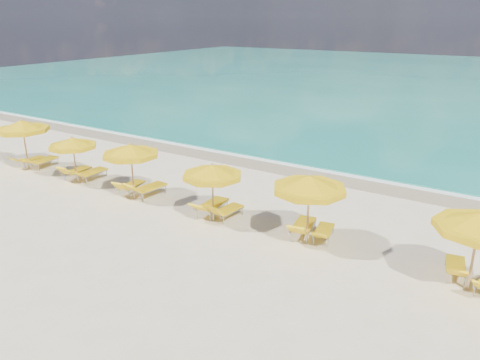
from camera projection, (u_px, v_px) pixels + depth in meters
The scene contains 22 objects.
ground_plane at pixel (219, 220), 18.15m from camera, with size 120.00×120.00×0.00m, color beige.
ocean at pixel (448, 81), 56.28m from camera, with size 120.00×80.00×0.30m, color #157765.
wet_sand_band at pixel (302, 170), 24.03m from camera, with size 120.00×2.60×0.01m, color tan.
foam_line at pixel (308, 166), 24.66m from camera, with size 120.00×1.20×0.03m, color white.
whitecap_near at pixel (284, 122), 34.71m from camera, with size 14.00×0.36×0.05m, color white.
umbrella_1 at pixel (22, 126), 23.45m from camera, with size 3.23×3.23×2.63m.
umbrella_2 at pixel (73, 143), 21.69m from camera, with size 2.91×2.91×2.23m.
umbrella_3 at pixel (131, 151), 19.80m from camera, with size 3.04×3.04×2.44m.
umbrella_4 at pixel (212, 172), 17.45m from camera, with size 2.59×2.59×2.33m.
umbrella_5 at pixel (310, 184), 15.57m from camera, with size 2.75×2.75×2.56m.
umbrella_6 at pixel (479, 223), 12.84m from camera, with size 2.75×2.75×2.49m.
lounger_1_left at pixel (31, 162), 24.66m from camera, with size 0.76×1.76×0.65m.
lounger_1_right at pixel (44, 163), 24.32m from camera, with size 0.83×2.01×0.80m.
lounger_2_left at pixel (77, 174), 22.77m from camera, with size 0.81×1.81×0.85m.
lounger_2_right at pixel (92, 175), 22.46m from camera, with size 0.70×1.97×0.83m.
lounger_3_left at pixel (131, 188), 20.83m from camera, with size 0.82×1.78×0.83m.
lounger_3_right at pixel (149, 191), 20.43m from camera, with size 0.85×2.00×0.89m.
lounger_4_left at pixel (212, 208), 18.60m from camera, with size 0.78×2.05×0.86m.
lounger_4_right at pixel (227, 213), 18.21m from camera, with size 0.74×1.73×0.83m.
lounger_5_left at pixel (303, 230), 16.76m from camera, with size 1.01×2.03×0.88m.
lounger_5_right at pixel (324, 234), 16.48m from camera, with size 0.89×1.76×0.71m.
lounger_6_left at pixel (455, 270), 14.16m from camera, with size 0.84×1.74×0.75m.
Camera 1 is at (9.63, -13.55, 7.50)m, focal length 35.00 mm.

